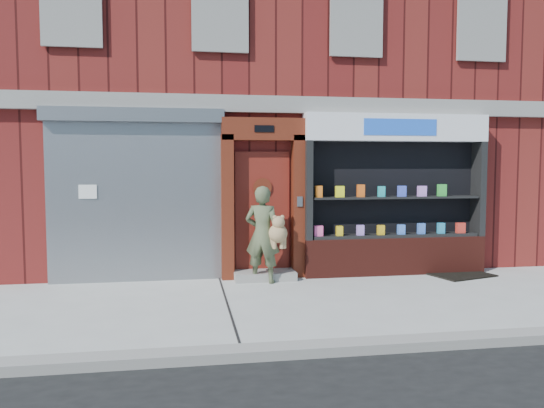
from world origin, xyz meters
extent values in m
plane|color=#9E9E99|center=(0.00, 0.00, 0.00)|extent=(80.00, 80.00, 0.00)
cube|color=gray|center=(0.00, -2.15, 0.06)|extent=(60.00, 0.30, 0.12)
cube|color=maroon|center=(0.00, 6.00, 4.00)|extent=(12.00, 8.00, 8.00)
cube|color=gray|center=(0.00, 1.92, 3.15)|extent=(12.00, 0.16, 0.30)
cube|color=black|center=(-4.00, 1.97, 4.80)|extent=(0.90, 0.06, 1.40)
cube|color=gray|center=(-4.00, 1.93, 4.80)|extent=(1.00, 0.06, 1.50)
cube|color=black|center=(-1.50, 1.97, 4.80)|extent=(0.90, 0.06, 1.40)
cube|color=gray|center=(-1.50, 1.93, 4.80)|extent=(1.00, 0.06, 1.50)
cube|color=black|center=(1.00, 1.97, 4.80)|extent=(0.90, 0.06, 1.40)
cube|color=gray|center=(1.00, 1.93, 4.80)|extent=(1.00, 0.06, 1.50)
cube|color=black|center=(3.50, 1.97, 4.80)|extent=(0.90, 0.06, 1.40)
cube|color=gray|center=(3.50, 1.93, 4.80)|extent=(1.00, 0.06, 1.50)
cube|color=gray|center=(-3.00, 1.94, 1.40)|extent=(3.00, 0.10, 2.80)
cube|color=slate|center=(-3.00, 1.88, 2.92)|extent=(3.10, 0.30, 0.24)
cube|color=white|center=(-3.80, 1.88, 1.60)|extent=(0.30, 0.01, 0.24)
cube|color=#521A0E|center=(-1.40, 1.86, 1.30)|extent=(0.22, 0.28, 2.60)
cube|color=#521A0E|center=(-0.10, 1.86, 1.30)|extent=(0.22, 0.28, 2.60)
cube|color=#521A0E|center=(-0.75, 1.86, 2.70)|extent=(1.50, 0.28, 0.40)
cube|color=black|center=(-0.75, 1.71, 2.70)|extent=(0.35, 0.01, 0.12)
cube|color=maroon|center=(-0.75, 1.97, 1.20)|extent=(1.00, 0.06, 2.20)
cylinder|color=black|center=(-0.75, 1.93, 1.65)|extent=(0.28, 0.02, 0.28)
cylinder|color=#521A0E|center=(-0.75, 1.92, 1.65)|extent=(0.34, 0.02, 0.34)
cube|color=gray|center=(-0.75, 1.70, 0.07)|extent=(1.10, 0.55, 0.15)
cube|color=slate|center=(-0.10, 1.71, 1.40)|extent=(0.10, 0.02, 0.18)
cube|color=#511A13|center=(1.75, 1.80, 0.35)|extent=(3.50, 0.40, 0.70)
cube|color=black|center=(0.06, 1.80, 1.60)|extent=(0.12, 0.40, 1.80)
cube|color=black|center=(3.44, 1.80, 1.60)|extent=(0.12, 0.40, 1.80)
cube|color=black|center=(1.75, 1.99, 1.60)|extent=(3.30, 0.03, 1.80)
cube|color=black|center=(1.75, 1.80, 0.73)|extent=(3.20, 0.36, 0.06)
cube|color=black|center=(1.75, 1.80, 1.45)|extent=(3.20, 0.36, 0.04)
cube|color=white|center=(1.75, 1.80, 2.75)|extent=(3.50, 0.40, 0.50)
cube|color=blue|center=(1.75, 1.59, 2.75)|extent=(1.40, 0.01, 0.30)
cube|color=#F45197|center=(0.25, 1.72, 0.86)|extent=(0.16, 0.09, 0.19)
cube|color=yellow|center=(0.65, 1.72, 0.85)|extent=(0.11, 0.09, 0.18)
cube|color=#A57BDE|center=(1.05, 1.72, 0.85)|extent=(0.13, 0.09, 0.19)
cube|color=gold|center=(1.45, 1.72, 0.85)|extent=(0.12, 0.09, 0.18)
cube|color=#4378E5|center=(1.85, 1.72, 0.85)|extent=(0.13, 0.09, 0.18)
cube|color=#3D6DD0|center=(2.25, 1.72, 0.86)|extent=(0.13, 0.09, 0.20)
cube|color=#258FBC|center=(2.65, 1.72, 0.86)|extent=(0.13, 0.09, 0.20)
cube|color=red|center=(3.05, 1.72, 0.86)|extent=(0.17, 0.09, 0.20)
cube|color=orange|center=(0.25, 1.72, 1.58)|extent=(0.13, 0.09, 0.21)
cube|color=#F8F71A|center=(0.65, 1.72, 1.57)|extent=(0.15, 0.09, 0.20)
cube|color=orange|center=(1.05, 1.72, 1.58)|extent=(0.13, 0.09, 0.23)
cube|color=#23AAB0|center=(1.45, 1.72, 1.57)|extent=(0.12, 0.09, 0.20)
cube|color=#4259E3|center=(1.85, 1.72, 1.57)|extent=(0.15, 0.09, 0.20)
cube|color=#CC86F1|center=(2.25, 1.72, 1.57)|extent=(0.16, 0.09, 0.20)
cube|color=green|center=(2.65, 1.72, 1.58)|extent=(0.16, 0.09, 0.22)
imported|color=#4C5638|center=(-0.82, 1.46, 0.85)|extent=(0.73, 0.62, 1.70)
sphere|color=#98764C|center=(-0.57, 1.35, 0.88)|extent=(0.33, 0.33, 0.33)
sphere|color=#98764C|center=(-0.57, 1.29, 1.07)|extent=(0.22, 0.22, 0.22)
sphere|color=#98764C|center=(-0.63, 1.29, 1.16)|extent=(0.08, 0.08, 0.08)
sphere|color=#98764C|center=(-0.50, 1.29, 1.16)|extent=(0.08, 0.08, 0.08)
cylinder|color=#98764C|center=(-0.68, 1.35, 0.71)|extent=(0.08, 0.08, 0.20)
cylinder|color=#98764C|center=(-0.46, 1.35, 0.71)|extent=(0.08, 0.08, 0.20)
cylinder|color=#98764C|center=(-0.63, 1.33, 0.71)|extent=(0.08, 0.08, 0.20)
cylinder|color=#98764C|center=(-0.50, 1.33, 0.71)|extent=(0.08, 0.08, 0.20)
cube|color=black|center=(2.93, 1.43, 0.01)|extent=(1.26, 1.04, 0.03)
camera|label=1|loc=(-2.16, -7.62, 2.06)|focal=35.00mm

